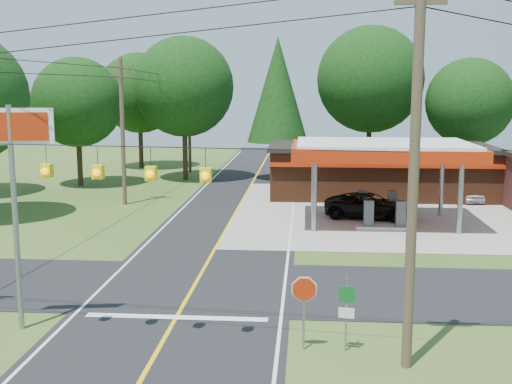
# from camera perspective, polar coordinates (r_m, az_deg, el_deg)

# --- Properties ---
(ground) EXTENTS (120.00, 120.00, 0.00)m
(ground) POSITION_cam_1_polar(r_m,az_deg,el_deg) (26.61, -5.54, -8.37)
(ground) COLOR #2F4F1C
(ground) RESTS_ON ground
(main_highway) EXTENTS (8.00, 120.00, 0.02)m
(main_highway) POSITION_cam_1_polar(r_m,az_deg,el_deg) (26.60, -5.54, -8.35)
(main_highway) COLOR black
(main_highway) RESTS_ON ground
(cross_road) EXTENTS (70.00, 7.00, 0.02)m
(cross_road) POSITION_cam_1_polar(r_m,az_deg,el_deg) (26.60, -5.54, -8.34)
(cross_road) COLOR black
(cross_road) RESTS_ON ground
(lane_center_yellow) EXTENTS (0.15, 110.00, 0.00)m
(lane_center_yellow) POSITION_cam_1_polar(r_m,az_deg,el_deg) (26.60, -5.54, -8.32)
(lane_center_yellow) COLOR yellow
(lane_center_yellow) RESTS_ON main_highway
(gas_canopy) EXTENTS (10.60, 7.40, 4.88)m
(gas_canopy) POSITION_cam_1_polar(r_m,az_deg,el_deg) (38.40, 11.20, 3.48)
(gas_canopy) COLOR gray
(gas_canopy) RESTS_ON ground
(convenience_store) EXTENTS (16.40, 7.55, 3.80)m
(convenience_store) POSITION_cam_1_polar(r_m,az_deg,el_deg) (48.63, 10.94, 1.91)
(convenience_store) COLOR #532A17
(convenience_store) RESTS_ON ground
(utility_pole_near_right) EXTENTS (1.80, 0.30, 11.50)m
(utility_pole_near_right) POSITION_cam_1_polar(r_m,az_deg,el_deg) (18.32, 13.88, 2.41)
(utility_pole_near_right) COLOR #473828
(utility_pole_near_right) RESTS_ON ground
(utility_pole_far_left) EXTENTS (1.80, 0.30, 10.00)m
(utility_pole_far_left) POSITION_cam_1_polar(r_m,az_deg,el_deg) (44.82, -11.78, 5.49)
(utility_pole_far_left) COLOR #473828
(utility_pole_far_left) RESTS_ON ground
(utility_pole_north) EXTENTS (0.30, 0.30, 9.50)m
(utility_pole_north) POSITION_cam_1_polar(r_m,az_deg,el_deg) (61.04, -5.95, 6.19)
(utility_pole_north) COLOR #473828
(utility_pole_north) RESTS_ON ground
(overhead_beacons) EXTENTS (17.04, 2.04, 1.03)m
(overhead_beacons) POSITION_cam_1_polar(r_m,az_deg,el_deg) (19.82, -11.69, 3.74)
(overhead_beacons) COLOR black
(overhead_beacons) RESTS_ON ground
(treeline_backdrop) EXTENTS (70.27, 51.59, 13.30)m
(treeline_backdrop) POSITION_cam_1_polar(r_m,az_deg,el_deg) (49.09, 0.18, 8.67)
(treeline_backdrop) COLOR #332316
(treeline_backdrop) RESTS_ON ground
(suv_car) EXTENTS (6.45, 6.45, 1.55)m
(suv_car) POSITION_cam_1_polar(r_m,az_deg,el_deg) (40.31, 10.10, -1.23)
(suv_car) COLOR black
(suv_car) RESTS_ON ground
(sedan_car) EXTENTS (3.61, 3.61, 1.22)m
(sedan_car) POSITION_cam_1_polar(r_m,az_deg,el_deg) (47.99, 18.48, -0.08)
(sedan_car) COLOR silver
(sedan_car) RESTS_ON ground
(big_stop_sign) EXTENTS (2.76, 0.55, 7.51)m
(big_stop_sign) POSITION_cam_1_polar(r_m,az_deg,el_deg) (22.22, -20.90, 2.46)
(big_stop_sign) COLOR gray
(big_stop_sign) RESTS_ON ground
(octagonal_stop_sign) EXTENTS (0.83, 0.09, 2.37)m
(octagonal_stop_sign) POSITION_cam_1_polar(r_m,az_deg,el_deg) (19.96, 4.29, -9.13)
(octagonal_stop_sign) COLOR gray
(octagonal_stop_sign) RESTS_ON ground
(route_sign_post) EXTENTS (0.49, 0.13, 2.38)m
(route_sign_post) POSITION_cam_1_polar(r_m,az_deg,el_deg) (20.10, 8.05, -10.09)
(route_sign_post) COLOR gray
(route_sign_post) RESTS_ON ground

